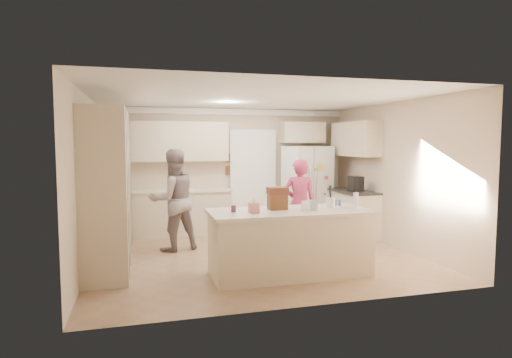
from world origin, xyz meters
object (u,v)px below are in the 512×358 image
object	(u,v)px
tissue_box	(254,208)
teen_boy	(173,200)
coffee_maker	(356,184)
utensil_crock	(331,203)
teen_girl	(299,204)
refrigerator	(307,188)
dollhouse_body	(277,202)
island_base	(289,244)

from	to	relation	value
tissue_box	teen_boy	size ratio (longest dim) A/B	0.08
coffee_maker	utensil_crock	world-z (taller)	coffee_maker
tissue_box	teen_girl	xyz separation A→B (m)	(1.24, 1.52, -0.20)
refrigerator	teen_boy	bearing A→B (deg)	-170.76
tissue_box	dollhouse_body	size ratio (longest dim) A/B	0.54
refrigerator	dollhouse_body	distance (m)	3.23
refrigerator	tissue_box	xyz separation A→B (m)	(-1.99, -3.01, 0.10)
island_base	tissue_box	xyz separation A→B (m)	(-0.55, -0.10, 0.56)
island_base	teen_girl	bearing A→B (deg)	64.05
refrigerator	teen_girl	size ratio (longest dim) A/B	1.13
refrigerator	tissue_box	bearing A→B (deg)	-134.24
refrigerator	utensil_crock	size ratio (longest dim) A/B	12.00
teen_girl	coffee_maker	bearing A→B (deg)	-142.50
island_base	teen_girl	world-z (taller)	teen_girl
coffee_maker	tissue_box	world-z (taller)	coffee_maker
teen_girl	utensil_crock	bearing A→B (deg)	106.29
refrigerator	dollhouse_body	size ratio (longest dim) A/B	6.92
teen_girl	island_base	bearing A→B (deg)	82.00
dollhouse_body	coffee_maker	bearing A→B (deg)	39.29
coffee_maker	tissue_box	size ratio (longest dim) A/B	2.14
utensil_crock	dollhouse_body	xyz separation A→B (m)	(-0.80, 0.05, 0.04)
refrigerator	teen_boy	size ratio (longest dim) A/B	1.02
coffee_maker	dollhouse_body	distance (m)	2.84
dollhouse_body	tissue_box	bearing A→B (deg)	-153.43
dollhouse_body	teen_girl	distance (m)	1.58
refrigerator	island_base	distance (m)	3.28
coffee_maker	teen_girl	xyz separation A→B (m)	(-1.36, -0.48, -0.27)
tissue_box	teen_boy	bearing A→B (deg)	115.66
utensil_crock	teen_girl	size ratio (longest dim) A/B	0.09
utensil_crock	teen_boy	xyz separation A→B (m)	(-2.13, 1.79, -0.11)
refrigerator	teen_girl	xyz separation A→B (m)	(-0.75, -1.49, -0.10)
coffee_maker	utensil_crock	xyz separation A→B (m)	(-1.40, -1.85, -0.07)
coffee_maker	island_base	distance (m)	2.87
tissue_box	island_base	bearing A→B (deg)	10.30
dollhouse_body	teen_girl	world-z (taller)	teen_girl
coffee_maker	island_base	bearing A→B (deg)	-137.17
coffee_maker	teen_boy	bearing A→B (deg)	-179.10
island_base	teen_girl	distance (m)	1.62
tissue_box	utensil_crock	bearing A→B (deg)	7.13
refrigerator	teen_boy	xyz separation A→B (m)	(-2.92, -1.06, -0.01)
coffee_maker	utensil_crock	bearing A→B (deg)	-127.12
coffee_maker	dollhouse_body	bearing A→B (deg)	-140.71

